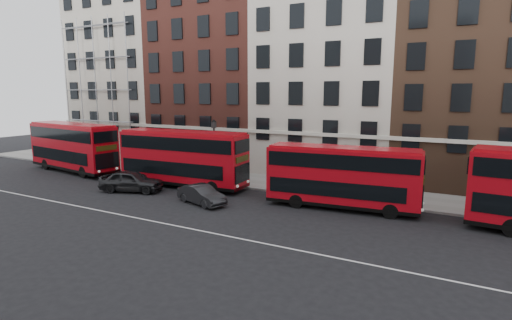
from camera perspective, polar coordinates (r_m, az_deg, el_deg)
The scene contains 12 objects.
ground at distance 24.15m, azimuth -3.14°, elevation -9.03°, with size 120.00×120.00×0.00m, color black.
pavement at distance 33.18m, azimuth 6.39°, elevation -3.75°, with size 80.00×5.00×0.15m, color gray.
kerb at distance 30.94m, azimuth 4.65°, elevation -4.70°, with size 80.00×0.30×0.16m, color gray.
road_centre_line at distance 22.56m, azimuth -5.84°, elevation -10.42°, with size 70.00×0.12×0.01m, color white.
building_terrace at distance 39.41m, azimuth 10.40°, elevation 13.14°, with size 64.00×11.95×22.00m.
bus_a at distance 43.09m, azimuth -24.73°, elevation 1.85°, with size 11.56×4.21×4.75m.
bus_b at distance 33.30m, azimuth -10.47°, elevation 0.42°, with size 11.15×3.25×4.63m.
bus_c at distance 27.14m, azimuth 12.16°, elevation -2.22°, with size 10.17×3.38×4.20m.
car_rear at distance 32.91m, azimuth -17.37°, elevation -2.88°, with size 1.98×4.93×1.68m, color #242527.
car_front at distance 28.25m, azimuth -7.79°, elevation -4.92°, with size 1.41×4.04×1.33m, color #232326.
lamp_post_left at distance 34.62m, azimuth -5.99°, elevation 1.88°, with size 0.44×0.44×5.33m.
iron_railings at distance 35.06m, azimuth 7.77°, elevation -2.09°, with size 6.60×0.06×1.00m, color black, non-canonical shape.
Camera 1 is at (12.01, -19.47, 7.73)m, focal length 28.00 mm.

